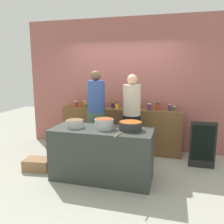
# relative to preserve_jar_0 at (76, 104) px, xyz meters

# --- Properties ---
(ground) EXTENTS (12.00, 12.00, 0.00)m
(ground) POSITION_rel_preserve_jar_0_xyz_m (1.06, -1.06, -1.06)
(ground) COLOR #9F9F91
(storefront_wall) EXTENTS (4.80, 0.12, 3.00)m
(storefront_wall) POSITION_rel_preserve_jar_0_xyz_m (1.06, 0.39, 0.44)
(storefront_wall) COLOR #A45C54
(storefront_wall) RESTS_ON ground
(display_shelf) EXTENTS (2.70, 0.36, 0.99)m
(display_shelf) POSITION_rel_preserve_jar_0_xyz_m (1.06, 0.04, -0.56)
(display_shelf) COLOR brown
(display_shelf) RESTS_ON ground
(prep_table) EXTENTS (1.70, 0.70, 0.88)m
(prep_table) POSITION_rel_preserve_jar_0_xyz_m (1.06, -1.36, -0.62)
(prep_table) COLOR #313834
(prep_table) RESTS_ON ground
(preserve_jar_0) EXTENTS (0.08, 0.08, 0.14)m
(preserve_jar_0) POSITION_rel_preserve_jar_0_xyz_m (0.00, 0.00, 0.00)
(preserve_jar_0) COLOR #AB2B18
(preserve_jar_0) RESTS_ON display_shelf
(preserve_jar_1) EXTENTS (0.08, 0.08, 0.14)m
(preserve_jar_1) POSITION_rel_preserve_jar_0_xyz_m (0.17, 0.09, -0.00)
(preserve_jar_1) COLOR #D16005
(preserve_jar_1) RESTS_ON display_shelf
(preserve_jar_2) EXTENTS (0.08, 0.08, 0.10)m
(preserve_jar_2) POSITION_rel_preserve_jar_0_xyz_m (0.27, -0.03, -0.02)
(preserve_jar_2) COLOR #245224
(preserve_jar_2) RESTS_ON display_shelf
(preserve_jar_3) EXTENTS (0.08, 0.08, 0.10)m
(preserve_jar_3) POSITION_rel_preserve_jar_0_xyz_m (0.38, 0.05, -0.02)
(preserve_jar_3) COLOR orange
(preserve_jar_3) RESTS_ON display_shelf
(preserve_jar_4) EXTENTS (0.07, 0.07, 0.10)m
(preserve_jar_4) POSITION_rel_preserve_jar_0_xyz_m (0.53, 0.06, -0.02)
(preserve_jar_4) COLOR red
(preserve_jar_4) RESTS_ON display_shelf
(preserve_jar_5) EXTENTS (0.09, 0.09, 0.11)m
(preserve_jar_5) POSITION_rel_preserve_jar_0_xyz_m (0.88, 0.05, -0.02)
(preserve_jar_5) COLOR #492254
(preserve_jar_5) RESTS_ON display_shelf
(preserve_jar_6) EXTENTS (0.09, 0.09, 0.14)m
(preserve_jar_6) POSITION_rel_preserve_jar_0_xyz_m (0.97, 0.00, 0.00)
(preserve_jar_6) COLOR yellow
(preserve_jar_6) RESTS_ON display_shelf
(preserve_jar_7) EXTENTS (0.08, 0.08, 0.13)m
(preserve_jar_7) POSITION_rel_preserve_jar_0_xyz_m (1.29, 0.00, -0.00)
(preserve_jar_7) COLOR #305C24
(preserve_jar_7) RESTS_ON display_shelf
(preserve_jar_8) EXTENTS (0.08, 0.08, 0.14)m
(preserve_jar_8) POSITION_rel_preserve_jar_0_xyz_m (1.40, 0.11, 0.00)
(preserve_jar_8) COLOR olive
(preserve_jar_8) RESTS_ON display_shelf
(preserve_jar_9) EXTENTS (0.08, 0.08, 0.15)m
(preserve_jar_9) POSITION_rel_preserve_jar_0_xyz_m (1.69, -0.00, 0.01)
(preserve_jar_9) COLOR #532B56
(preserve_jar_9) RESTS_ON display_shelf
(preserve_jar_10) EXTENTS (0.09, 0.09, 0.15)m
(preserve_jar_10) POSITION_rel_preserve_jar_0_xyz_m (1.87, 0.09, 0.00)
(preserve_jar_10) COLOR #9A3B1E
(preserve_jar_10) RESTS_ON display_shelf
(preserve_jar_11) EXTENTS (0.07, 0.07, 0.14)m
(preserve_jar_11) POSITION_rel_preserve_jar_0_xyz_m (2.12, 0.07, 0.00)
(preserve_jar_11) COLOR #462458
(preserve_jar_11) RESTS_ON display_shelf
(preserve_jar_12) EXTENTS (0.07, 0.07, 0.10)m
(preserve_jar_12) POSITION_rel_preserve_jar_0_xyz_m (2.21, 0.10, -0.02)
(preserve_jar_12) COLOR #3C5430
(preserve_jar_12) RESTS_ON display_shelf
(cooking_pot_left) EXTENTS (0.29, 0.29, 0.13)m
(cooking_pot_left) POSITION_rel_preserve_jar_0_xyz_m (0.57, -1.38, -0.11)
(cooking_pot_left) COLOR #B7B7BC
(cooking_pot_left) RESTS_ON prep_table
(cooking_pot_center) EXTENTS (0.32, 0.32, 0.17)m
(cooking_pot_center) POSITION_rel_preserve_jar_0_xyz_m (1.09, -1.34, -0.09)
(cooking_pot_center) COLOR #B7B7BC
(cooking_pot_center) RESTS_ON prep_table
(cooking_pot_right) EXTENTS (0.38, 0.38, 0.14)m
(cooking_pot_right) POSITION_rel_preserve_jar_0_xyz_m (1.53, -1.30, -0.11)
(cooking_pot_right) COLOR #2D2D2D
(cooking_pot_right) RESTS_ON prep_table
(wooden_spoon) EXTENTS (0.06, 0.27, 0.02)m
(wooden_spoon) POSITION_rel_preserve_jar_0_xyz_m (1.41, -1.66, -0.17)
(wooden_spoon) COLOR #9E703D
(wooden_spoon) RESTS_ON prep_table
(cook_with_tongs) EXTENTS (0.36, 0.36, 1.84)m
(cook_with_tongs) POSITION_rel_preserve_jar_0_xyz_m (0.70, -0.61, -0.22)
(cook_with_tongs) COLOR #466149
(cook_with_tongs) RESTS_ON ground
(cook_in_cap) EXTENTS (0.35, 0.35, 1.77)m
(cook_in_cap) POSITION_rel_preserve_jar_0_xyz_m (1.41, -0.53, -0.25)
(cook_in_cap) COLOR black
(cook_in_cap) RESTS_ON ground
(bread_crate) EXTENTS (0.52, 0.39, 0.21)m
(bread_crate) POSITION_rel_preserve_jar_0_xyz_m (-0.23, -1.34, -0.96)
(bread_crate) COLOR #916B47
(bread_crate) RESTS_ON ground
(chalkboard_sign) EXTENTS (0.48, 0.05, 0.90)m
(chalkboard_sign) POSITION_rel_preserve_jar_0_xyz_m (2.76, -0.46, -0.60)
(chalkboard_sign) COLOR black
(chalkboard_sign) RESTS_ON ground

